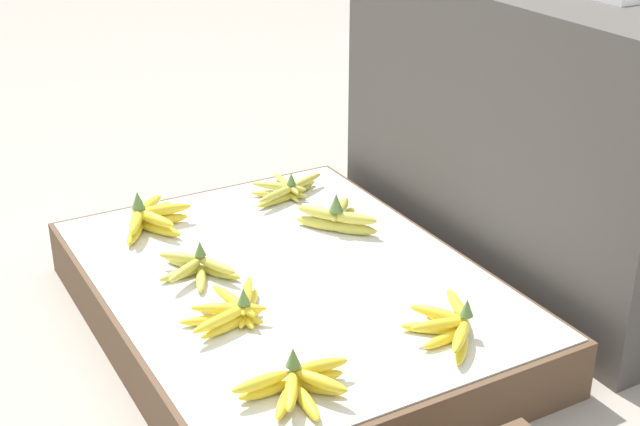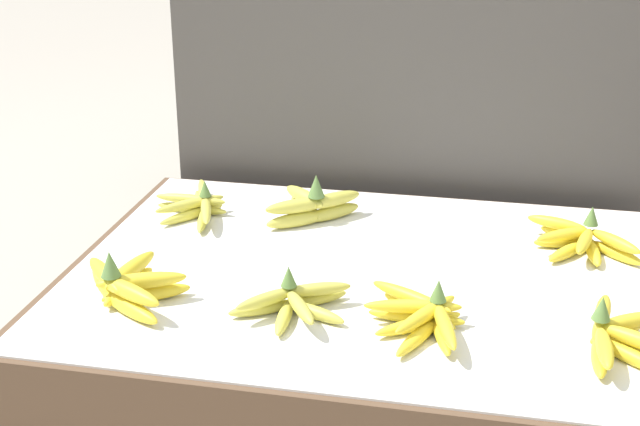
{
  "view_description": "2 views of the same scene",
  "coord_description": "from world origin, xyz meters",
  "px_view_note": "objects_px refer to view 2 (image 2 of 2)",
  "views": [
    {
      "loc": [
        1.66,
        -0.84,
        1.17
      ],
      "look_at": [
        -0.02,
        0.1,
        0.28
      ],
      "focal_mm": 50.0,
      "sensor_mm": 36.0,
      "label": 1
    },
    {
      "loc": [
        0.22,
        -1.51,
        0.88
      ],
      "look_at": [
        -0.11,
        0.06,
        0.23
      ],
      "focal_mm": 50.0,
      "sensor_mm": 36.0,
      "label": 2
    }
  ],
  "objects_px": {
    "banana_bunch_front_left": "(126,285)",
    "banana_bunch_middle_midleft": "(312,205)",
    "banana_bunch_front_midleft": "(294,303)",
    "banana_bunch_middle_left": "(198,205)",
    "banana_bunch_middle_right": "(581,240)",
    "banana_bunch_front_midright": "(424,316)",
    "banana_bunch_front_right": "(617,336)"
  },
  "relations": [
    {
      "from": "banana_bunch_middle_right",
      "to": "banana_bunch_middle_midleft",
      "type": "bearing_deg",
      "value": 174.59
    },
    {
      "from": "banana_bunch_front_midright",
      "to": "banana_bunch_middle_midleft",
      "type": "relative_size",
      "value": 1.13
    },
    {
      "from": "banana_bunch_front_left",
      "to": "banana_bunch_front_midleft",
      "type": "relative_size",
      "value": 1.07
    },
    {
      "from": "banana_bunch_middle_left",
      "to": "banana_bunch_middle_midleft",
      "type": "relative_size",
      "value": 1.3
    },
    {
      "from": "banana_bunch_front_midright",
      "to": "banana_bunch_middle_right",
      "type": "xyz_separation_m",
      "value": [
        0.28,
        0.37,
        0.0
      ]
    },
    {
      "from": "banana_bunch_middle_midleft",
      "to": "banana_bunch_middle_right",
      "type": "xyz_separation_m",
      "value": [
        0.56,
        -0.05,
        -0.01
      ]
    },
    {
      "from": "banana_bunch_front_right",
      "to": "banana_bunch_front_midright",
      "type": "bearing_deg",
      "value": 178.75
    },
    {
      "from": "banana_bunch_front_right",
      "to": "banana_bunch_middle_midleft",
      "type": "bearing_deg",
      "value": 143.8
    },
    {
      "from": "banana_bunch_front_midleft",
      "to": "banana_bunch_middle_midleft",
      "type": "relative_size",
      "value": 1.08
    },
    {
      "from": "banana_bunch_front_midright",
      "to": "banana_bunch_front_right",
      "type": "xyz_separation_m",
      "value": [
        0.31,
        -0.01,
        0.0
      ]
    },
    {
      "from": "banana_bunch_front_right",
      "to": "banana_bunch_front_midleft",
      "type": "bearing_deg",
      "value": 178.97
    },
    {
      "from": "banana_bunch_middle_midleft",
      "to": "banana_bunch_middle_right",
      "type": "relative_size",
      "value": 0.85
    },
    {
      "from": "banana_bunch_front_midleft",
      "to": "banana_bunch_front_midright",
      "type": "relative_size",
      "value": 0.95
    },
    {
      "from": "banana_bunch_front_left",
      "to": "banana_bunch_front_midleft",
      "type": "bearing_deg",
      "value": 1.5
    },
    {
      "from": "banana_bunch_front_right",
      "to": "banana_bunch_middle_right",
      "type": "distance_m",
      "value": 0.38
    },
    {
      "from": "banana_bunch_front_left",
      "to": "banana_bunch_middle_right",
      "type": "relative_size",
      "value": 0.98
    },
    {
      "from": "banana_bunch_front_left",
      "to": "banana_bunch_middle_midleft",
      "type": "relative_size",
      "value": 1.15
    },
    {
      "from": "banana_bunch_front_right",
      "to": "banana_bunch_front_left",
      "type": "bearing_deg",
      "value": 179.89
    },
    {
      "from": "banana_bunch_front_midleft",
      "to": "banana_bunch_middle_right",
      "type": "height_order",
      "value": "banana_bunch_middle_right"
    },
    {
      "from": "banana_bunch_front_midleft",
      "to": "banana_bunch_front_midright",
      "type": "height_order",
      "value": "banana_bunch_front_midright"
    },
    {
      "from": "banana_bunch_middle_left",
      "to": "banana_bunch_front_midright",
      "type": "bearing_deg",
      "value": -37.15
    },
    {
      "from": "banana_bunch_front_midleft",
      "to": "banana_bunch_front_midright",
      "type": "distance_m",
      "value": 0.22
    },
    {
      "from": "banana_bunch_front_midleft",
      "to": "banana_bunch_middle_left",
      "type": "height_order",
      "value": "banana_bunch_front_midleft"
    },
    {
      "from": "banana_bunch_front_midright",
      "to": "banana_bunch_front_right",
      "type": "distance_m",
      "value": 0.31
    },
    {
      "from": "banana_bunch_front_left",
      "to": "banana_bunch_middle_left",
      "type": "bearing_deg",
      "value": 90.95
    },
    {
      "from": "banana_bunch_middle_midleft",
      "to": "banana_bunch_front_right",
      "type": "bearing_deg",
      "value": -36.2
    },
    {
      "from": "banana_bunch_front_midleft",
      "to": "banana_bunch_middle_right",
      "type": "xyz_separation_m",
      "value": [
        0.5,
        0.37,
        0.0
      ]
    },
    {
      "from": "banana_bunch_middle_right",
      "to": "banana_bunch_front_right",
      "type": "bearing_deg",
      "value": -85.23
    },
    {
      "from": "banana_bunch_front_midleft",
      "to": "banana_bunch_front_right",
      "type": "xyz_separation_m",
      "value": [
        0.53,
        -0.01,
        0.0
      ]
    },
    {
      "from": "banana_bunch_front_left",
      "to": "banana_bunch_middle_midleft",
      "type": "distance_m",
      "value": 0.49
    },
    {
      "from": "banana_bunch_front_right",
      "to": "banana_bunch_middle_right",
      "type": "height_order",
      "value": "banana_bunch_front_right"
    },
    {
      "from": "banana_bunch_middle_left",
      "to": "banana_bunch_middle_midleft",
      "type": "distance_m",
      "value": 0.25
    }
  ]
}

